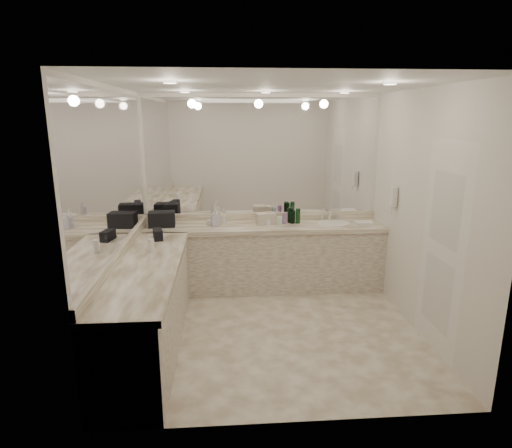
{
  "coord_description": "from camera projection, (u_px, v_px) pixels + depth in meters",
  "views": [
    {
      "loc": [
        -0.5,
        -4.31,
        2.31
      ],
      "look_at": [
        -0.16,
        0.4,
        1.11
      ],
      "focal_mm": 30.0,
      "sensor_mm": 36.0,
      "label": 1
    }
  ],
  "objects": [
    {
      "name": "lotion_left",
      "position": [
        151.0,
        245.0,
        4.55
      ],
      "size": [
        0.06,
        0.06,
        0.15
      ],
      "primitive_type": "cylinder",
      "color": "white",
      "rests_on": "vanity_left_top"
    },
    {
      "name": "soap_bottle_b",
      "position": [
        215.0,
        218.0,
        5.62
      ],
      "size": [
        0.12,
        0.12,
        0.22
      ],
      "primitive_type": "imported",
      "rotation": [
        0.0,
        0.0,
        0.23
      ],
      "color": "#B8B4CC",
      "rests_on": "vanity_back_top"
    },
    {
      "name": "wall_right",
      "position": [
        422.0,
        213.0,
        4.57
      ],
      "size": [
        0.02,
        3.0,
        2.6
      ],
      "primitive_type": "cube",
      "color": "silver",
      "rests_on": "floor"
    },
    {
      "name": "mirror_left",
      "position": [
        115.0,
        172.0,
        4.22
      ],
      "size": [
        0.01,
        2.92,
        1.55
      ],
      "primitive_type": "cube",
      "color": "white",
      "rests_on": "wall_left"
    },
    {
      "name": "vanity_left_top",
      "position": [
        146.0,
        268.0,
        4.18
      ],
      "size": [
        0.64,
        2.42,
        0.06
      ],
      "primitive_type": "cube",
      "color": "silver",
      "rests_on": "vanity_left_base"
    },
    {
      "name": "green_bottle_0",
      "position": [
        290.0,
        216.0,
        5.82
      ],
      "size": [
        0.07,
        0.07,
        0.19
      ],
      "primitive_type": "cylinder",
      "color": "#134D24",
      "rests_on": "vanity_back_top"
    },
    {
      "name": "soap_bottle_a",
      "position": [
        215.0,
        215.0,
        5.73
      ],
      "size": [
        0.09,
        0.09,
        0.23
      ],
      "primitive_type": "imported",
      "rotation": [
        0.0,
        0.0,
        -0.07
      ],
      "color": "white",
      "rests_on": "vanity_back_top"
    },
    {
      "name": "black_toiletry_bag",
      "position": [
        162.0,
        219.0,
        5.6
      ],
      "size": [
        0.35,
        0.24,
        0.19
      ],
      "primitive_type": "cube",
      "rotation": [
        0.0,
        0.0,
        0.08
      ],
      "color": "black",
      "rests_on": "vanity_back_top"
    },
    {
      "name": "amenity_bottle_2",
      "position": [
        209.0,
        223.0,
        5.66
      ],
      "size": [
        0.06,
        0.06,
        0.07
      ],
      "primitive_type": "cylinder",
      "color": "white",
      "rests_on": "vanity_back_top"
    },
    {
      "name": "amenity_bottle_1",
      "position": [
        224.0,
        219.0,
        5.79
      ],
      "size": [
        0.05,
        0.05,
        0.12
      ],
      "primitive_type": "cylinder",
      "color": "white",
      "rests_on": "vanity_back_top"
    },
    {
      "name": "wall_back",
      "position": [
        262.0,
        191.0,
        5.9
      ],
      "size": [
        3.2,
        0.02,
        2.6
      ],
      "primitive_type": "cube",
      "color": "silver",
      "rests_on": "floor"
    },
    {
      "name": "door",
      "position": [
        442.0,
        250.0,
        4.14
      ],
      "size": [
        0.02,
        0.82,
        2.1
      ],
      "primitive_type": "cube",
      "color": "white",
      "rests_on": "wall_right"
    },
    {
      "name": "green_bottle_1",
      "position": [
        290.0,
        215.0,
        5.8
      ],
      "size": [
        0.07,
        0.07,
        0.21
      ],
      "primitive_type": "cylinder",
      "color": "#134D24",
      "rests_on": "vanity_back_top"
    },
    {
      "name": "amenity_bottle_4",
      "position": [
        269.0,
        222.0,
        5.68
      ],
      "size": [
        0.05,
        0.05,
        0.08
      ],
      "primitive_type": "cylinder",
      "color": "silver",
      "rests_on": "vanity_back_top"
    },
    {
      "name": "wall_left",
      "position": [
        117.0,
        218.0,
        4.34
      ],
      "size": [
        0.02,
        3.0,
        2.6
      ],
      "primitive_type": "cube",
      "color": "silver",
      "rests_on": "floor"
    },
    {
      "name": "cream_cosmetic_case",
      "position": [
        266.0,
        219.0,
        5.74
      ],
      "size": [
        0.28,
        0.2,
        0.15
      ],
      "primitive_type": "cube",
      "rotation": [
        0.0,
        0.0,
        0.19
      ],
      "color": "beige",
      "rests_on": "vanity_back_top"
    },
    {
      "name": "vanity_left_base",
      "position": [
        148.0,
        310.0,
        4.29
      ],
      "size": [
        0.6,
        2.4,
        0.84
      ],
      "primitive_type": "cube",
      "color": "silver",
      "rests_on": "floor"
    },
    {
      "name": "vanity_back_top",
      "position": [
        263.0,
        227.0,
        5.71
      ],
      "size": [
        3.2,
        0.64,
        0.06
      ],
      "primitive_type": "cube",
      "color": "silver",
      "rests_on": "vanity_back_base"
    },
    {
      "name": "floor",
      "position": [
        273.0,
        329.0,
        4.77
      ],
      "size": [
        3.2,
        3.2,
        0.0
      ],
      "primitive_type": "plane",
      "color": "beige",
      "rests_on": "ground"
    },
    {
      "name": "amenity_bottle_3",
      "position": [
        280.0,
        221.0,
        5.68
      ],
      "size": [
        0.07,
        0.07,
        0.11
      ],
      "primitive_type": "cylinder",
      "color": "silver",
      "rests_on": "vanity_back_top"
    },
    {
      "name": "black_bag_spill",
      "position": [
        158.0,
        234.0,
        5.02
      ],
      "size": [
        0.15,
        0.23,
        0.12
      ],
      "primitive_type": "cube",
      "rotation": [
        0.0,
        0.0,
        0.24
      ],
      "color": "black",
      "rests_on": "vanity_left_top"
    },
    {
      "name": "ceiling",
      "position": [
        275.0,
        85.0,
        4.14
      ],
      "size": [
        3.2,
        3.2,
        0.0
      ],
      "primitive_type": "plane",
      "color": "white",
      "rests_on": "floor"
    },
    {
      "name": "backsplash_back",
      "position": [
        262.0,
        216.0,
        5.97
      ],
      "size": [
        3.2,
        0.04,
        0.1
      ],
      "primitive_type": "cube",
      "color": "silver",
      "rests_on": "vanity_back_top"
    },
    {
      "name": "backsplash_left",
      "position": [
        122.0,
        251.0,
        4.43
      ],
      "size": [
        0.04,
        3.0,
        0.1
      ],
      "primitive_type": "cube",
      "color": "silver",
      "rests_on": "vanity_left_top"
    },
    {
      "name": "hand_towel",
      "position": [
        364.0,
        223.0,
        5.72
      ],
      "size": [
        0.24,
        0.17,
        0.04
      ],
      "primitive_type": "cube",
      "rotation": [
        0.0,
        0.0,
        -0.08
      ],
      "color": "white",
      "rests_on": "vanity_back_top"
    },
    {
      "name": "amenity_bottle_0",
      "position": [
        284.0,
        218.0,
        5.75
      ],
      "size": [
        0.06,
        0.06,
        0.15
      ],
      "primitive_type": "cylinder",
      "color": "#9966B2",
      "rests_on": "vanity_back_top"
    },
    {
      "name": "green_bottle_3",
      "position": [
        292.0,
        217.0,
        5.76
      ],
      "size": [
        0.07,
        0.07,
        0.18
      ],
      "primitive_type": "cylinder",
      "color": "#134D24",
      "rests_on": "vanity_back_top"
    },
    {
      "name": "vanity_back_base",
      "position": [
        263.0,
        259.0,
        5.83
      ],
      "size": [
        3.2,
        0.6,
        0.84
      ],
      "primitive_type": "cube",
      "color": "silver",
      "rests_on": "floor"
    },
    {
      "name": "sink",
      "position": [
        333.0,
        224.0,
        5.78
      ],
      "size": [
        0.44,
        0.44,
        0.03
      ],
      "primitive_type": "cylinder",
      "color": "white",
      "rests_on": "vanity_back_top"
    },
    {
      "name": "wall_phone",
      "position": [
        394.0,
        197.0,
        5.23
      ],
      "size": [
        0.06,
        0.1,
        0.24
      ],
      "primitive_type": "cube",
      "color": "white",
      "rests_on": "wall_right"
    },
    {
      "name": "mirror_back",
      "position": [
        262.0,
        157.0,
        5.78
      ],
      "size": [
        3.12,
        0.01,
        1.55
      ],
      "primitive_type": "cube",
      "color": "white",
      "rests_on": "wall_back"
    },
    {
      "name": "faucet",
      "position": [
        330.0,
        215.0,
        5.97
      ],
      "size": [
        0.24,
        0.16,
        0.14
      ],
      "primitive_type": "cube",
      "color": "silver",
      "rests_on": "vanity_back_top"
    },
    {
      "name": "green_bottle_2",
      "position": [
        298.0,
        216.0,
        5.77
      ],
      "size": [
        0.06,
        0.06,
        0.2
      ],
      "primitive_type": "cylinder",
      "color": "#134D24",
      "rests_on": "vanity_back_top"
    },
    {
      "name": "soap_bottle_c",
      "position": [
        269.0,
        217.0,
        5.76
      ],
      "size": [
        0.14,
        0.14,
        0.17
      ],
      "primitive_type": "imported",
      "rotation": [
        0.0,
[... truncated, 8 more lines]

